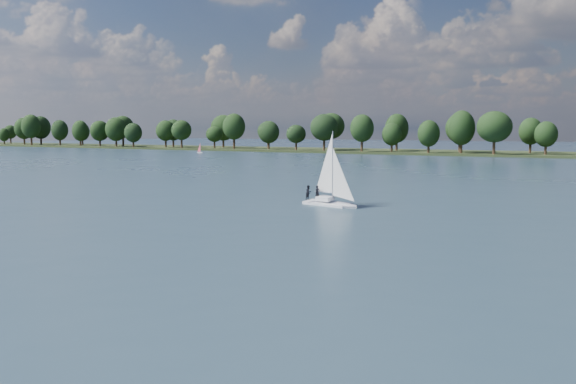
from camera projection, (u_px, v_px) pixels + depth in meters
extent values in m
plane|color=#233342|center=(462.00, 178.00, 117.28)|extent=(700.00, 700.00, 0.00)
cube|color=black|center=(551.00, 156.00, 213.90)|extent=(660.00, 40.00, 1.50)
cube|color=silver|center=(328.00, 206.00, 75.59)|extent=(7.23, 3.76, 0.82)
cube|color=silver|center=(328.00, 199.00, 75.51)|extent=(2.31, 1.74, 0.51)
cylinder|color=silver|center=(329.00, 166.00, 75.13)|extent=(0.12, 0.12, 8.20)
imported|color=black|center=(317.00, 193.00, 76.40)|extent=(0.66, 0.76, 1.77)
imported|color=black|center=(309.00, 193.00, 76.58)|extent=(0.83, 0.98, 1.77)
cube|color=white|center=(200.00, 153.00, 237.22)|extent=(2.65, 1.12, 0.42)
cylinder|color=silver|center=(200.00, 147.00, 237.01)|extent=(0.07, 0.07, 3.73)
cube|color=#585B5D|center=(120.00, 149.00, 286.05)|extent=(4.13, 2.28, 0.50)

